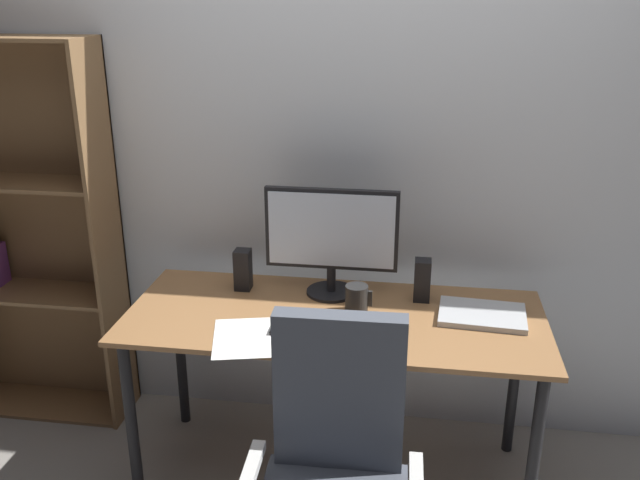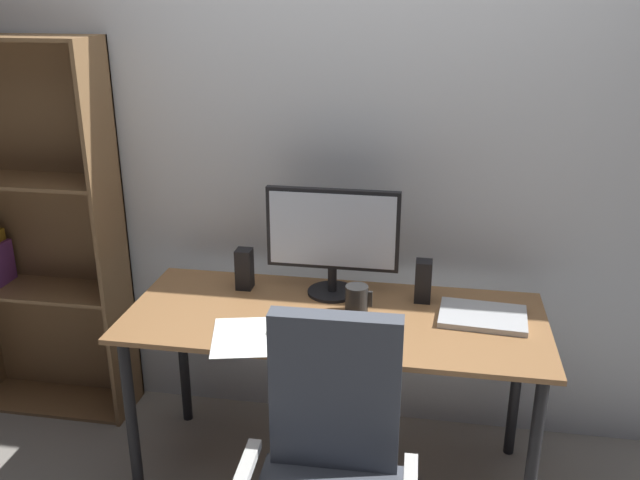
% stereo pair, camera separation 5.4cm
% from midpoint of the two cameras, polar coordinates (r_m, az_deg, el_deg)
% --- Properties ---
extents(ground_plane, '(12.00, 12.00, 0.00)m').
position_cam_midpoint_polar(ground_plane, '(2.99, 0.58, -19.09)').
color(ground_plane, gray).
extents(back_wall, '(6.40, 0.10, 2.60)m').
position_cam_midpoint_polar(back_wall, '(2.87, 2.06, 8.30)').
color(back_wall, silver).
rests_on(back_wall, ground).
extents(desk, '(1.59, 0.67, 0.74)m').
position_cam_midpoint_polar(desk, '(2.62, 0.63, -8.03)').
color(desk, olive).
rests_on(desk, ground).
extents(monitor, '(0.53, 0.20, 0.44)m').
position_cam_midpoint_polar(monitor, '(2.66, 0.39, 0.40)').
color(monitor, black).
rests_on(monitor, desk).
extents(keyboard, '(0.29, 0.11, 0.02)m').
position_cam_midpoint_polar(keyboard, '(2.46, -1.32, -7.53)').
color(keyboard, black).
rests_on(keyboard, desk).
extents(mouse, '(0.07, 0.11, 0.03)m').
position_cam_midpoint_polar(mouse, '(2.44, 3.72, -7.70)').
color(mouse, black).
rests_on(mouse, desk).
extents(coffee_mug, '(0.10, 0.09, 0.11)m').
position_cam_midpoint_polar(coffee_mug, '(2.58, 2.52, -4.98)').
color(coffee_mug, black).
rests_on(coffee_mug, desk).
extents(laptop, '(0.34, 0.25, 0.02)m').
position_cam_midpoint_polar(laptop, '(2.62, 12.93, -6.15)').
color(laptop, '#B7BABC').
rests_on(laptop, desk).
extents(speaker_left, '(0.06, 0.07, 0.17)m').
position_cam_midpoint_polar(speaker_left, '(2.78, -7.06, -2.49)').
color(speaker_left, black).
rests_on(speaker_left, desk).
extents(speaker_right, '(0.06, 0.07, 0.17)m').
position_cam_midpoint_polar(speaker_right, '(2.69, 8.04, -3.37)').
color(speaker_right, black).
rests_on(speaker_right, desk).
extents(paper_sheet, '(0.27, 0.34, 0.00)m').
position_cam_midpoint_polar(paper_sheet, '(2.44, -7.12, -8.18)').
color(paper_sheet, white).
rests_on(paper_sheet, desk).
extents(bookshelf, '(0.76, 0.28, 1.73)m').
position_cam_midpoint_polar(bookshelf, '(3.32, -23.87, 0.05)').
color(bookshelf, brown).
rests_on(bookshelf, ground).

